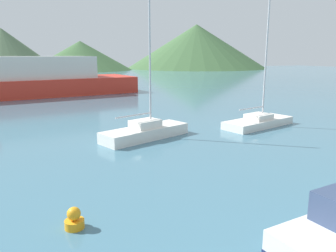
% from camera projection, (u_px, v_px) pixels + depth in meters
% --- Properties ---
extents(sailboat_inner, '(6.25, 3.37, 9.99)m').
position_uv_depth(sailboat_inner, '(258.00, 121.00, 24.25)').
color(sailboat_inner, white).
rests_on(sailboat_inner, ground_plane).
extents(sailboat_middle, '(6.22, 3.66, 8.64)m').
position_uv_depth(sailboat_middle, '(145.00, 131.00, 20.79)').
color(sailboat_middle, white).
rests_on(sailboat_middle, ground_plane).
extents(buoy_marker, '(0.60, 0.60, 0.69)m').
position_uv_depth(buoy_marker, '(74.00, 220.00, 10.02)').
color(buoy_marker, orange).
rests_on(buoy_marker, ground_plane).
extents(hill_central, '(33.60, 33.60, 13.06)m').
position_uv_depth(hill_central, '(3.00, 50.00, 99.56)').
color(hill_central, '#4C6647').
rests_on(hill_central, ground_plane).
extents(hill_east, '(34.63, 34.63, 9.73)m').
position_uv_depth(hill_east, '(81.00, 56.00, 111.18)').
color(hill_east, '#3D6038').
rests_on(hill_east, ground_plane).
extents(hill_far_east, '(54.09, 54.09, 16.65)m').
position_uv_depth(hill_far_east, '(196.00, 46.00, 127.92)').
color(hill_far_east, '#3D6038').
rests_on(hill_far_east, ground_plane).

